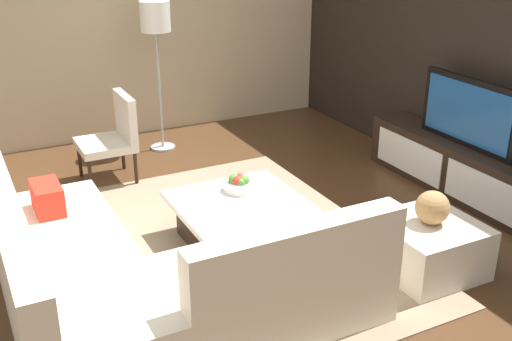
# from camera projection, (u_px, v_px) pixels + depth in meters

# --- Properties ---
(ground_plane) EXTENTS (14.00, 14.00, 0.00)m
(ground_plane) POSITION_uv_depth(u_px,v_px,m) (234.00, 251.00, 5.00)
(ground_plane) COLOR #4C301C
(feature_wall_back) EXTENTS (6.40, 0.12, 2.80)m
(feature_wall_back) POSITION_uv_depth(u_px,v_px,m) (502.00, 46.00, 5.60)
(feature_wall_back) COLOR black
(feature_wall_back) RESTS_ON ground
(side_wall_left) EXTENTS (0.12, 5.20, 2.80)m
(side_wall_left) POSITION_uv_depth(u_px,v_px,m) (129.00, 17.00, 7.18)
(side_wall_left) COLOR #C6B28E
(side_wall_left) RESTS_ON ground
(area_rug) EXTENTS (3.22, 2.41, 0.01)m
(area_rug) POSITION_uv_depth(u_px,v_px,m) (228.00, 245.00, 5.08)
(area_rug) COLOR gray
(area_rug) RESTS_ON ground
(media_console) EXTENTS (2.21, 0.43, 0.50)m
(media_console) POSITION_uv_depth(u_px,v_px,m) (461.00, 170.00, 5.92)
(media_console) COLOR black
(media_console) RESTS_ON ground
(television) EXTENTS (1.14, 0.06, 0.64)m
(television) POSITION_uv_depth(u_px,v_px,m) (469.00, 113.00, 5.70)
(television) COLOR black
(television) RESTS_ON media_console
(sectional_couch) EXTENTS (2.27, 2.29, 0.84)m
(sectional_couch) POSITION_uv_depth(u_px,v_px,m) (144.00, 276.00, 4.11)
(sectional_couch) COLOR beige
(sectional_couch) RESTS_ON ground
(coffee_table) EXTENTS (0.96, 1.00, 0.38)m
(coffee_table) POSITION_uv_depth(u_px,v_px,m) (239.00, 221.00, 5.05)
(coffee_table) COLOR black
(coffee_table) RESTS_ON ground
(accent_chair_near) EXTENTS (0.53, 0.53, 0.87)m
(accent_chair_near) POSITION_uv_depth(u_px,v_px,m) (114.00, 133.00, 6.18)
(accent_chair_near) COLOR black
(accent_chair_near) RESTS_ON ground
(floor_lamp) EXTENTS (0.32, 0.32, 1.65)m
(floor_lamp) POSITION_uv_depth(u_px,v_px,m) (156.00, 26.00, 6.64)
(floor_lamp) COLOR #A5A5AA
(floor_lamp) RESTS_ON ground
(ottoman) EXTENTS (0.70, 0.70, 0.40)m
(ottoman) POSITION_uv_depth(u_px,v_px,m) (428.00, 247.00, 4.66)
(ottoman) COLOR beige
(ottoman) RESTS_ON ground
(fruit_bowl) EXTENTS (0.28, 0.28, 0.14)m
(fruit_bowl) POSITION_uv_depth(u_px,v_px,m) (240.00, 184.00, 5.15)
(fruit_bowl) COLOR silver
(fruit_bowl) RESTS_ON coffee_table
(decorative_ball) EXTENTS (0.25, 0.25, 0.25)m
(decorative_ball) POSITION_uv_depth(u_px,v_px,m) (432.00, 208.00, 4.53)
(decorative_ball) COLOR #AD8451
(decorative_ball) RESTS_ON ottoman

